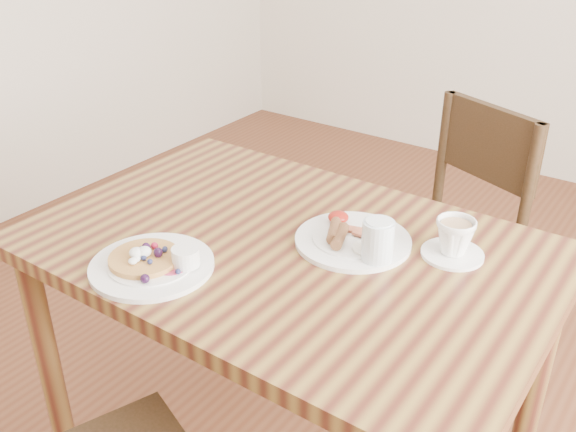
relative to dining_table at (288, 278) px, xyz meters
The scene contains 6 objects.
dining_table is the anchor object (origin of this frame).
chair_far 0.76m from the dining_table, 80.73° to the left, with size 0.55×0.55×0.88m.
pancake_plate 0.33m from the dining_table, 124.12° to the right, with size 0.27×0.27×0.06m.
breakfast_plate 0.18m from the dining_table, 35.56° to the left, with size 0.27×0.27×0.04m.
teacup_saucer 0.40m from the dining_table, 26.39° to the left, with size 0.14×0.14×0.09m.
water_glass 0.26m from the dining_table, 10.39° to the left, with size 0.07×0.07×0.10m, color silver.
Camera 1 is at (0.74, -1.05, 1.50)m, focal length 40.00 mm.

